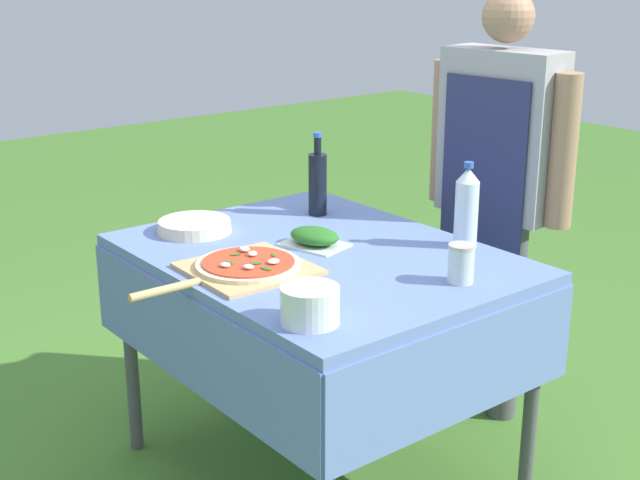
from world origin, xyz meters
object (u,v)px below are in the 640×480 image
object	(u,v)px
person_cook	(498,176)
herb_container	(315,237)
water_bottle	(467,207)
pizza_on_peel	(246,267)
mixing_tub	(310,305)
prep_table	(320,280)
oil_bottle	(318,182)
sauce_jar	(461,266)
plate_stack	(194,226)

from	to	relation	value
person_cook	herb_container	bearing A→B (deg)	76.38
herb_container	water_bottle	bearing A→B (deg)	50.74
pizza_on_peel	mixing_tub	bearing A→B (deg)	-10.04
prep_table	herb_container	world-z (taller)	herb_container
prep_table	oil_bottle	bearing A→B (deg)	142.65
prep_table	sauce_jar	size ratio (longest dim) A/B	10.88
prep_table	plate_stack	size ratio (longest dim) A/B	4.97
pizza_on_peel	mixing_tub	world-z (taller)	mixing_tub
oil_bottle	herb_container	world-z (taller)	oil_bottle
prep_table	plate_stack	bearing A→B (deg)	-155.12
pizza_on_peel	water_bottle	bearing A→B (deg)	72.21
pizza_on_peel	herb_container	distance (m)	0.31
water_bottle	sauce_jar	bearing A→B (deg)	-49.35
water_bottle	sauce_jar	size ratio (longest dim) A/B	2.44
prep_table	oil_bottle	world-z (taller)	oil_bottle
plate_stack	sauce_jar	distance (m)	0.92
herb_container	sauce_jar	bearing A→B (deg)	13.27
plate_stack	oil_bottle	bearing A→B (deg)	78.68
water_bottle	pizza_on_peel	bearing A→B (deg)	-109.09
prep_table	plate_stack	distance (m)	0.47
water_bottle	sauce_jar	world-z (taller)	water_bottle
mixing_tub	sauce_jar	world-z (taller)	sauce_jar
person_cook	oil_bottle	distance (m)	0.63
pizza_on_peel	plate_stack	world-z (taller)	pizza_on_peel
sauce_jar	oil_bottle	bearing A→B (deg)	172.46
plate_stack	sauce_jar	xyz separation A→B (m)	(0.85, 0.34, 0.03)
oil_bottle	water_bottle	distance (m)	0.57
pizza_on_peel	sauce_jar	distance (m)	0.60
person_cook	water_bottle	bearing A→B (deg)	111.64
prep_table	herb_container	size ratio (longest dim) A/B	5.31
person_cook	pizza_on_peel	world-z (taller)	person_cook
pizza_on_peel	plate_stack	size ratio (longest dim) A/B	2.25
plate_stack	pizza_on_peel	bearing A→B (deg)	-10.65
pizza_on_peel	water_bottle	distance (m)	0.71
oil_bottle	pizza_on_peel	bearing A→B (deg)	-57.55
oil_bottle	plate_stack	size ratio (longest dim) A/B	1.20
pizza_on_peel	sauce_jar	xyz separation A→B (m)	(0.44, 0.42, 0.03)
plate_stack	person_cook	bearing A→B (deg)	65.34
herb_container	person_cook	bearing A→B (deg)	83.14
sauce_jar	prep_table	bearing A→B (deg)	-161.53
person_cook	water_bottle	size ratio (longest dim) A/B	5.72
person_cook	plate_stack	size ratio (longest dim) A/B	6.37
prep_table	sauce_jar	xyz separation A→B (m)	(0.44, 0.15, 0.14)
herb_container	mixing_tub	xyz separation A→B (m)	(0.47, -0.38, 0.02)
water_bottle	person_cook	bearing A→B (deg)	118.40
oil_bottle	sauce_jar	xyz separation A→B (m)	(0.76, -0.10, -0.07)
oil_bottle	water_bottle	size ratio (longest dim) A/B	1.08
water_bottle	mixing_tub	xyz separation A→B (m)	(0.17, -0.74, -0.08)
water_bottle	plate_stack	bearing A→B (deg)	-138.06
oil_bottle	mixing_tub	bearing A→B (deg)	-39.32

